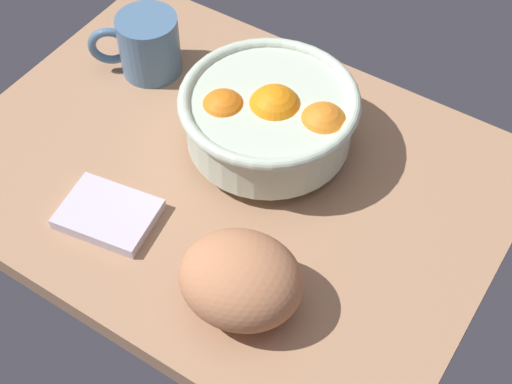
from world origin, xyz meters
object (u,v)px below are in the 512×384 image
Objects in this scene: fruit_bowl at (270,116)px; mug at (147,45)px; bread_loaf at (241,280)px; napkin_folded at (108,214)px.

fruit_bowl reaches higher than mug.
napkin_folded is (20.15, -0.97, -3.78)cm from bread_loaf.
bread_loaf is 41.26cm from mug.
napkin_folded is at bearing 63.20° from fruit_bowl.
bread_loaf is at bearing 114.50° from fruit_bowl.
mug reaches higher than napkin_folded.
mug is (12.52, -24.22, 3.69)cm from napkin_folded.
mug is at bearing -62.67° from napkin_folded.
bread_loaf is at bearing 142.36° from mug.
fruit_bowl is 1.96× the size of mug.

